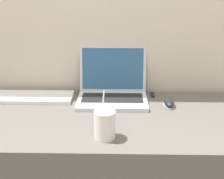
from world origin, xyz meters
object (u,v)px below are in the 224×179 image
object	(u,v)px
computer_mouse	(169,103)
external_keyboard	(32,97)
laptop	(112,88)
drink_cup	(105,124)
usb_stick	(152,95)

from	to	relation	value
computer_mouse	external_keyboard	bearing A→B (deg)	174.26
laptop	external_keyboard	size ratio (longest dim) A/B	0.83
laptop	external_keyboard	bearing A→B (deg)	-178.46
laptop	external_keyboard	distance (m)	0.43
drink_cup	usb_stick	world-z (taller)	drink_cup
drink_cup	usb_stick	size ratio (longest dim) A/B	3.36
computer_mouse	drink_cup	bearing A→B (deg)	-133.26
usb_stick	external_keyboard	bearing A→B (deg)	-174.55
computer_mouse	external_keyboard	distance (m)	0.72
computer_mouse	external_keyboard	world-z (taller)	computer_mouse
drink_cup	external_keyboard	xyz separation A→B (m)	(-0.41, 0.40, -0.05)
drink_cup	usb_stick	distance (m)	0.53
computer_mouse	usb_stick	distance (m)	0.15
computer_mouse	laptop	bearing A→B (deg)	163.82
laptop	drink_cup	world-z (taller)	laptop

